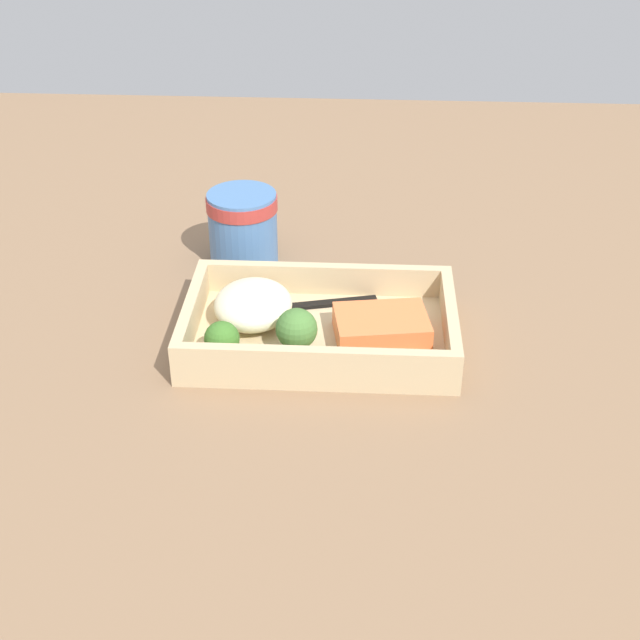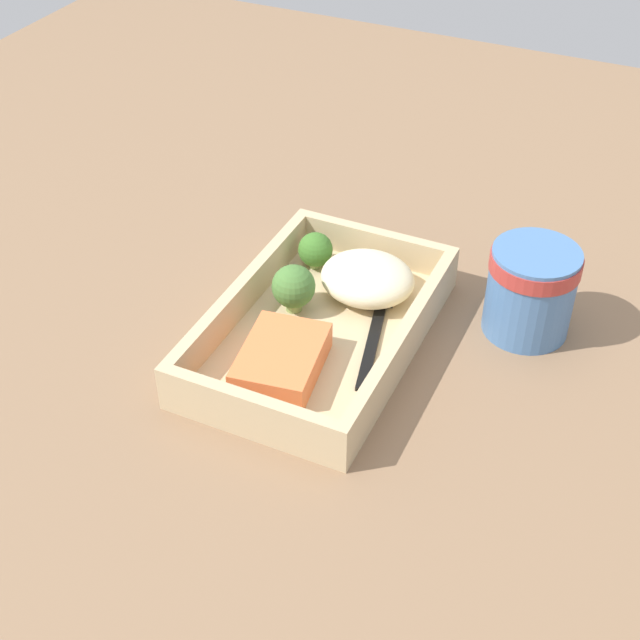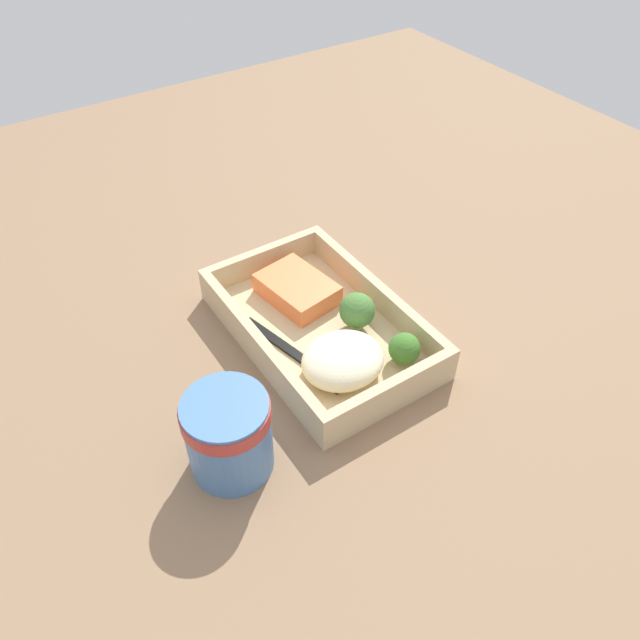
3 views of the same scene
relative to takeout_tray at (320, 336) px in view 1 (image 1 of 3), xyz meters
The scene contains 9 objects.
ground_plane 1.60cm from the takeout_tray, ahead, with size 160.00×160.00×2.00cm, color #85664A.
takeout_tray is the anchor object (origin of this frame).
tray_rim 2.35cm from the takeout_tray, ahead, with size 28.75×18.07×3.49cm.
salmon_fillet 6.87cm from the takeout_tray, behind, with size 9.66×6.92×2.69cm, color orange.
mashed_potatoes 8.04cm from the takeout_tray, 13.89° to the right, with size 8.49×9.55×4.15cm, color beige.
broccoli_floret_1 5.53cm from the takeout_tray, 60.47° to the left, with size 4.32×4.32×4.97cm.
broccoli_floret_2 11.28cm from the takeout_tray, 27.41° to the left, with size 3.65×3.65×3.95cm.
fork 5.56cm from the takeout_tray, 58.92° to the right, with size 15.75×5.30×0.44cm.
paper_cup 20.76cm from the takeout_tray, 59.21° to the right, with size 8.63×8.63×9.14cm.
Camera 1 is at (-4.33, 79.68, 53.56)cm, focal length 50.00 mm.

